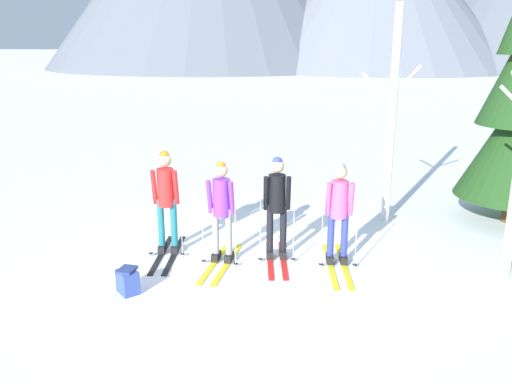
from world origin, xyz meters
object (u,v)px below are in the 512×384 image
at_px(skier_in_red, 166,196).
at_px(skier_in_pink, 339,211).
at_px(skier_in_purple, 222,206).
at_px(backpack_on_snow_front, 128,281).
at_px(skier_in_black, 277,204).
at_px(birch_tree_tall, 392,116).

distance_m(skier_in_red, skier_in_pink, 2.86).
height_order(skier_in_red, skier_in_purple, skier_in_red).
height_order(skier_in_pink, backpack_on_snow_front, skier_in_pink).
height_order(skier_in_red, skier_in_black, skier_in_red).
relative_size(skier_in_red, backpack_on_snow_front, 4.48).
distance_m(skier_in_red, skier_in_black, 1.86).
bearing_deg(birch_tree_tall, skier_in_purple, -132.47).
bearing_deg(backpack_on_snow_front, skier_in_purple, 55.61).
height_order(skier_in_red, backpack_on_snow_front, skier_in_red).
bearing_deg(skier_in_red, skier_in_purple, -6.69).
relative_size(skier_in_purple, birch_tree_tall, 0.41).
xyz_separation_m(skier_in_black, birch_tree_tall, (1.73, 2.47, 1.16)).
bearing_deg(birch_tree_tall, backpack_on_snow_front, -129.94).
xyz_separation_m(birch_tree_tall, backpack_on_snow_front, (-3.53, -4.22, -1.93)).
height_order(skier_in_black, birch_tree_tall, birch_tree_tall).
xyz_separation_m(skier_in_red, birch_tree_tall, (3.57, 2.68, 1.10)).
distance_m(skier_in_black, backpack_on_snow_front, 2.64).
xyz_separation_m(skier_in_purple, backpack_on_snow_front, (-0.98, -1.43, -0.76)).
bearing_deg(skier_in_purple, skier_in_pink, 10.95).
relative_size(skier_in_red, skier_in_black, 1.03).
height_order(birch_tree_tall, backpack_on_snow_front, birch_tree_tall).
bearing_deg(skier_in_red, backpack_on_snow_front, -88.76).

